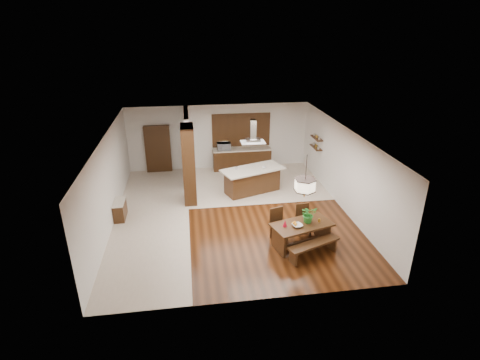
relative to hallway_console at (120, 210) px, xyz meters
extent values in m
plane|color=#311709|center=(3.81, -0.20, -0.32)|extent=(9.00, 9.00, 0.00)
cube|color=white|center=(3.81, -0.20, 2.58)|extent=(8.00, 9.00, 0.04)
cube|color=silver|center=(3.81, 4.30, 1.14)|extent=(8.00, 0.04, 2.90)
cube|color=silver|center=(3.81, -4.70, 1.14)|extent=(8.00, 0.04, 2.90)
cube|color=silver|center=(-0.19, -0.20, 1.14)|extent=(0.04, 9.00, 2.90)
cube|color=silver|center=(7.81, -0.20, 1.14)|extent=(0.04, 9.00, 2.90)
cube|color=beige|center=(1.06, -0.20, -0.31)|extent=(2.50, 9.00, 0.01)
cube|color=beige|center=(5.06, 2.30, -0.31)|extent=(5.50, 4.00, 0.01)
cube|color=#3C1A0F|center=(3.81, -0.20, 2.57)|extent=(8.00, 9.00, 0.02)
cube|color=black|center=(2.41, 1.00, 1.14)|extent=(0.45, 1.00, 2.90)
cube|color=silver|center=(2.41, 3.10, 1.14)|extent=(0.18, 2.40, 2.90)
cube|color=black|center=(0.00, 0.00, 0.00)|extent=(0.37, 0.88, 0.63)
cube|color=black|center=(1.11, 4.20, 0.74)|extent=(1.10, 0.20, 2.10)
cube|color=black|center=(4.81, 4.00, 0.13)|extent=(2.60, 0.60, 0.90)
cube|color=beige|center=(4.81, 4.00, 0.61)|extent=(2.60, 0.62, 0.05)
cube|color=#9C5F2E|center=(4.81, 4.26, 1.44)|extent=(2.60, 0.08, 1.50)
cube|color=black|center=(7.68, 2.40, 1.08)|extent=(0.26, 0.90, 0.04)
cube|color=black|center=(7.68, 2.40, 1.49)|extent=(0.26, 0.90, 0.04)
cube|color=black|center=(5.62, -2.53, 0.40)|extent=(1.96, 1.36, 0.06)
cube|color=black|center=(4.88, -2.75, 0.03)|extent=(0.28, 0.71, 0.68)
cube|color=black|center=(6.36, -2.31, 0.03)|extent=(0.28, 0.71, 0.68)
imported|color=#2A7D29|center=(5.82, -2.45, 0.69)|extent=(0.53, 0.49, 0.52)
imported|color=beige|center=(5.43, -2.67, 0.46)|extent=(0.37, 0.37, 0.07)
cone|color=red|center=(5.08, -2.61, 0.53)|extent=(0.15, 0.15, 0.20)
cylinder|color=gold|center=(6.16, -2.49, 0.48)|extent=(0.10, 0.10, 0.10)
cube|color=black|center=(4.84, 1.45, 0.16)|extent=(2.24, 1.45, 0.94)
cube|color=beige|center=(4.84, 1.40, 0.65)|extent=(2.62, 1.80, 0.05)
imported|color=silver|center=(5.28, 1.36, 0.73)|extent=(0.13, 0.13, 0.10)
imported|color=#ADB0B4|center=(4.00, 3.96, 0.80)|extent=(0.59, 0.40, 0.33)
camera|label=1|loc=(2.41, -11.78, 5.97)|focal=28.00mm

